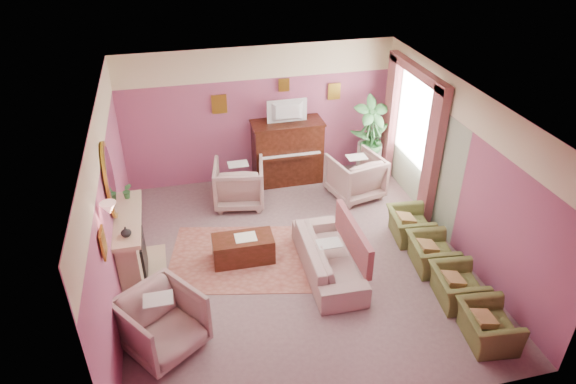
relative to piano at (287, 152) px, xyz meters
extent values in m
cube|color=gray|center=(-0.50, -2.68, -0.65)|extent=(5.50, 6.00, 0.01)
cube|color=silver|center=(-0.50, -2.68, 2.15)|extent=(5.50, 6.00, 0.01)
cube|color=#86466E|center=(-0.50, 0.32, 0.75)|extent=(5.50, 0.02, 2.80)
cube|color=#86466E|center=(-0.50, -5.68, 0.75)|extent=(5.50, 0.02, 2.80)
cube|color=#86466E|center=(-3.25, -2.68, 0.75)|extent=(0.02, 6.00, 2.80)
cube|color=#86466E|center=(2.25, -2.68, 0.75)|extent=(0.02, 6.00, 2.80)
cube|color=#FFF0BE|center=(-0.50, 0.31, 1.82)|extent=(5.50, 0.01, 0.65)
cube|color=#A3B294|center=(2.23, -1.38, 0.42)|extent=(0.01, 3.00, 2.15)
cube|color=#CBAE89|center=(-3.09, -2.48, -0.10)|extent=(0.30, 1.40, 1.10)
cube|color=black|center=(-2.99, -2.48, -0.25)|extent=(0.18, 0.72, 0.68)
cube|color=#FF2108|center=(-2.95, -2.48, -0.43)|extent=(0.06, 0.54, 0.10)
cube|color=#CBAE89|center=(-3.06, -2.48, 0.47)|extent=(0.40, 1.55, 0.07)
cube|color=#CBAE89|center=(-2.89, -2.48, -0.64)|extent=(0.55, 1.50, 0.02)
ellipsoid|color=#A98625|center=(-3.20, -2.48, 1.15)|extent=(0.04, 0.72, 1.20)
ellipsoid|color=white|center=(-3.17, -2.48, 1.15)|extent=(0.01, 0.60, 1.06)
cone|color=tan|center=(-3.12, -3.53, 1.33)|extent=(0.20, 0.20, 0.16)
cube|color=#37150B|center=(0.00, 0.00, 0.00)|extent=(1.40, 0.60, 1.30)
cube|color=#37150B|center=(0.00, -0.35, 0.07)|extent=(1.30, 0.12, 0.06)
cube|color=white|center=(0.00, -0.35, 0.11)|extent=(1.20, 0.08, 0.02)
cube|color=#37150B|center=(0.00, 0.00, 0.66)|extent=(1.45, 0.65, 0.04)
imported|color=black|center=(0.00, -0.05, 0.95)|extent=(0.80, 0.12, 0.48)
cube|color=#A98625|center=(-1.30, 0.28, 1.07)|extent=(0.30, 0.03, 0.38)
cube|color=#A98625|center=(1.05, 0.28, 1.13)|extent=(0.26, 0.03, 0.34)
cube|color=#A98625|center=(0.00, 0.28, 1.35)|extent=(0.22, 0.03, 0.26)
cube|color=#A98625|center=(-3.21, -3.88, 1.07)|extent=(0.03, 0.28, 0.36)
cube|color=white|center=(2.20, -1.13, 1.05)|extent=(0.03, 1.40, 1.80)
cube|color=#8E484C|center=(2.12, -2.05, 0.65)|extent=(0.16, 0.34, 2.60)
cube|color=#8E484C|center=(2.12, -0.21, 0.65)|extent=(0.16, 0.34, 2.60)
cube|color=#8E484C|center=(2.12, -1.13, 1.91)|extent=(0.16, 2.20, 0.16)
imported|color=#367A3B|center=(-3.05, -1.93, 0.64)|extent=(0.16, 0.16, 0.28)
imported|color=#FFF0BE|center=(-3.05, -2.98, 0.58)|extent=(0.16, 0.16, 0.16)
cube|color=#A75F51|center=(-1.31, -2.41, -0.64)|extent=(2.83, 2.30, 0.01)
cube|color=#461F12|center=(-1.34, -2.45, -0.43)|extent=(1.01, 0.52, 0.45)
cube|color=white|center=(-1.29, -2.45, -0.20)|extent=(0.35, 0.28, 0.01)
imported|color=#B7968E|center=(-0.06, -3.06, -0.25)|extent=(0.65, 1.96, 0.79)
cube|color=#8E484C|center=(0.34, -3.06, -0.05)|extent=(0.10, 1.49, 0.54)
imported|color=#B7968E|center=(-1.12, -0.66, -0.16)|extent=(0.93, 0.93, 0.97)
imported|color=#B7968E|center=(1.16, -0.92, -0.16)|extent=(0.93, 0.93, 0.97)
imported|color=#B7968E|center=(-2.68, -4.06, -0.16)|extent=(0.93, 0.93, 0.97)
imported|color=#606932|center=(1.61, -4.97, -0.31)|extent=(0.56, 0.80, 0.69)
imported|color=#606932|center=(1.61, -4.15, -0.31)|extent=(0.56, 0.80, 0.69)
imported|color=#606932|center=(1.61, -3.33, -0.31)|extent=(0.56, 0.80, 0.69)
imported|color=#606932|center=(1.61, -2.51, -0.31)|extent=(0.56, 0.80, 0.69)
cylinder|color=silver|center=(1.77, -0.12, -0.30)|extent=(0.52, 0.52, 0.70)
imported|color=#367A3B|center=(1.77, -0.12, 0.22)|extent=(0.30, 0.30, 0.34)
imported|color=#367A3B|center=(1.89, -0.22, 0.19)|extent=(0.16, 0.16, 0.28)
cylinder|color=brown|center=(1.70, -0.24, -0.48)|extent=(0.34, 0.34, 0.34)
imported|color=#367A3B|center=(1.70, -0.24, 0.41)|extent=(0.76, 0.76, 1.44)
camera|label=1|loc=(-2.21, -9.21, 4.79)|focal=32.00mm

